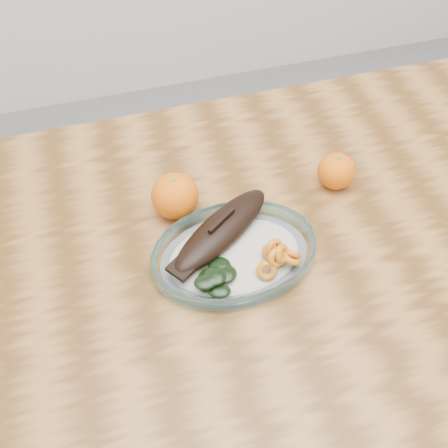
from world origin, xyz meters
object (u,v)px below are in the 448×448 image
object	(u,v)px
plated_meal	(234,252)
orange_left	(175,196)
orange_right	(336,171)
dining_table	(262,282)

from	to	relation	value
plated_meal	orange_left	bearing A→B (deg)	116.41
plated_meal	orange_left	world-z (taller)	orange_left
plated_meal	orange_right	bearing A→B (deg)	24.68
orange_left	dining_table	bearing A→B (deg)	-43.80
dining_table	plated_meal	xyz separation A→B (m)	(-0.06, -0.01, 0.12)
dining_table	orange_left	size ratio (longest dim) A/B	14.88
plated_meal	orange_right	xyz separation A→B (m)	(0.22, 0.11, 0.01)
dining_table	orange_left	distance (m)	0.22
dining_table	orange_right	world-z (taller)	orange_right
dining_table	orange_left	xyz separation A→B (m)	(-0.12, 0.12, 0.14)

